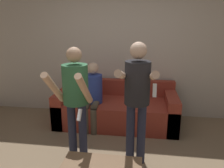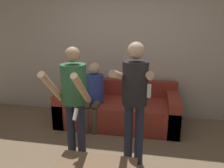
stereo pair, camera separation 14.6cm
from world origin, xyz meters
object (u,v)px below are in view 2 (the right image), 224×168
Objects in this scene: person_standing_left at (74,93)px; person_standing_right at (135,92)px; person_seated at (94,93)px; couch at (118,109)px.

person_standing_left is 0.96× the size of person_standing_right.
person_standing_left is 0.78m from person_standing_right.
person_standing_left is at bearing -90.13° from person_seated.
person_standing_right is at bearing -0.14° from person_standing_left.
person_standing_left is 0.99m from person_seated.
couch is at bearing 71.58° from person_standing_left.
person_standing_right is at bearing -50.59° from person_seated.
person_seated is at bearing -149.83° from couch.
couch is 1.41× the size of person_standing_left.
person_seated is at bearing 129.41° from person_standing_right.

